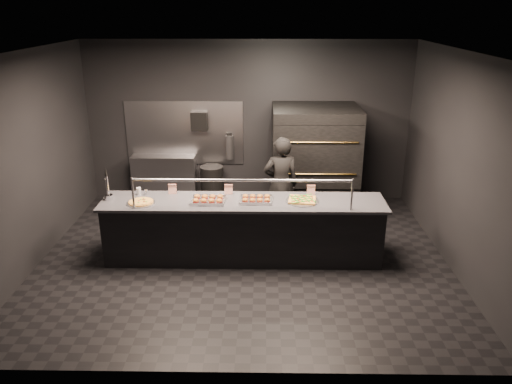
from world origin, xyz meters
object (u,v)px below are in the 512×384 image
pizza_oven (314,160)px  prep_shelf (165,178)px  slider_tray_a (208,200)px  round_pizza (141,202)px  square_pizza (302,200)px  trash_bin (212,185)px  worker (281,184)px  slider_tray_b (256,199)px  towel_dispenser (199,121)px  beer_tap (108,191)px  service_counter (243,230)px  fire_extinguisher (230,147)px

pizza_oven → prep_shelf: 2.88m
slider_tray_a → round_pizza: bearing=-175.3°
square_pizza → round_pizza: bearing=-177.2°
round_pizza → trash_bin: 2.52m
prep_shelf → worker: 2.54m
round_pizza → slider_tray_b: (1.64, 0.11, 0.01)m
prep_shelf → towel_dispenser: size_ratio=3.43×
towel_dispenser → round_pizza: 2.63m
prep_shelf → worker: worker is taller
beer_tap → pizza_oven: bearing=30.8°
pizza_oven → square_pizza: pizza_oven is taller
towel_dispenser → slider_tray_a: size_ratio=0.67×
beer_tap → trash_bin: size_ratio=0.67×
service_counter → round_pizza: bearing=-175.6°
service_counter → beer_tap: 2.04m
round_pizza → trash_bin: size_ratio=0.56×
service_counter → slider_tray_a: service_counter is taller
service_counter → fire_extinguisher: (-0.35, 2.40, 0.60)m
prep_shelf → slider_tray_a: slider_tray_a is taller
fire_extinguisher → worker: bearing=-55.4°
service_counter → slider_tray_b: bearing=-0.2°
prep_shelf → round_pizza: (0.15, -2.43, 0.49)m
service_counter → worker: size_ratio=2.57×
pizza_oven → towel_dispenser: 2.23m
worker → pizza_oven: bearing=-134.0°
fire_extinguisher → slider_tray_a: bearing=-93.5°
slider_tray_b → round_pizza: bearing=-176.2°
service_counter → beer_tap: beer_tap is taller
towel_dispenser → worker: bearing=-42.1°
service_counter → worker: worker is taller
slider_tray_b → trash_bin: size_ratio=0.69×
service_counter → slider_tray_b: service_counter is taller
fire_extinguisher → round_pizza: (-1.10, -2.51, -0.12)m
pizza_oven → slider_tray_a: bearing=-131.3°
slider_tray_b → trash_bin: bearing=111.5°
square_pizza → trash_bin: square_pizza is taller
towel_dispenser → beer_tap: 2.64m
round_pizza → trash_bin: (0.77, 2.33, -0.57)m
service_counter → square_pizza: service_counter is taller
beer_tap → worker: 2.74m
pizza_oven → round_pizza: 3.33m
slider_tray_b → worker: worker is taller
beer_tap → square_pizza: bearing=-0.3°
worker → slider_tray_a: bearing=37.7°
pizza_oven → slider_tray_b: pizza_oven is taller
prep_shelf → slider_tray_b: bearing=-52.4°
slider_tray_b → prep_shelf: bearing=127.6°
fire_extinguisher → trash_bin: 0.79m
pizza_oven → worker: 1.06m
service_counter → beer_tap: size_ratio=8.46×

